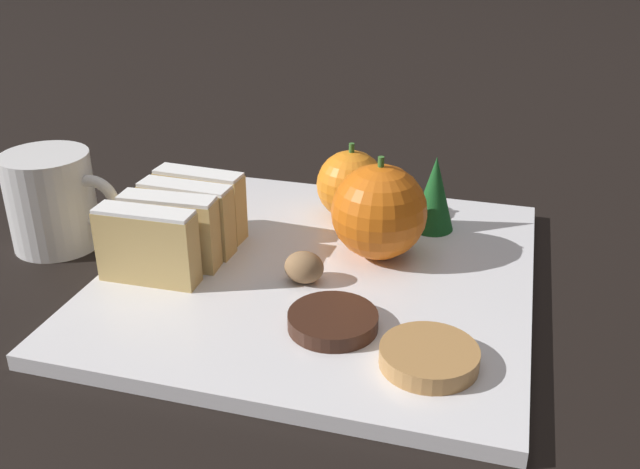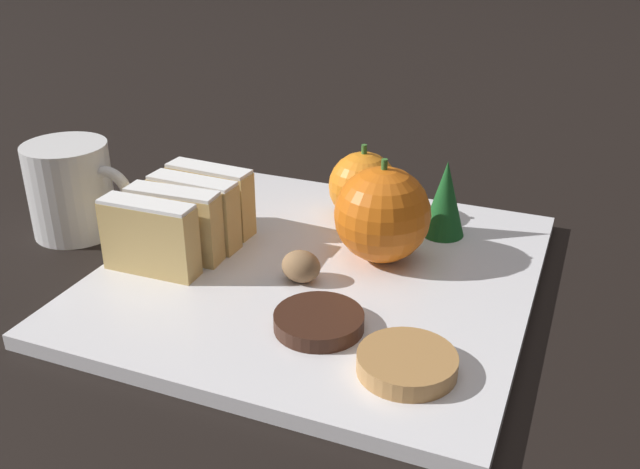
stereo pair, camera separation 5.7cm
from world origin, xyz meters
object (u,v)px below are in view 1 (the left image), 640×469
at_px(walnut, 304,267).
at_px(chocolate_cookie, 333,321).
at_px(coffee_mug, 53,200).
at_px(orange_near, 354,185).
at_px(orange_far, 379,212).

relative_size(walnut, chocolate_cookie, 0.49).
relative_size(walnut, coffee_mug, 0.30).
bearing_deg(walnut, coffee_mug, 173.93).
bearing_deg(walnut, chocolate_cookie, -56.14).
bearing_deg(coffee_mug, chocolate_cookie, -16.60).
distance_m(walnut, chocolate_cookie, 0.07).
relative_size(orange_near, chocolate_cookie, 1.12).
distance_m(orange_near, orange_far, 0.08).
bearing_deg(orange_near, walnut, -93.83).
height_order(orange_far, chocolate_cookie, orange_far).
bearing_deg(coffee_mug, orange_far, 7.04).
xyz_separation_m(orange_near, chocolate_cookie, (0.03, -0.19, -0.03)).
distance_m(chocolate_cookie, coffee_mug, 0.29).
bearing_deg(walnut, orange_far, 52.64).
bearing_deg(orange_far, walnut, -127.36).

